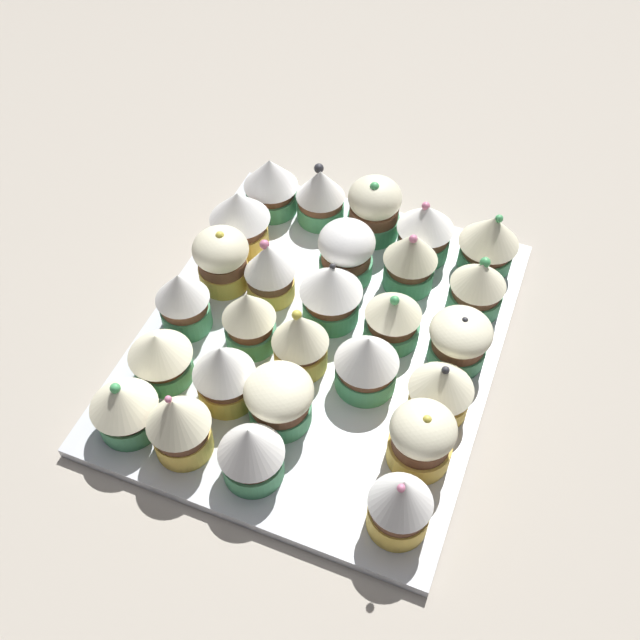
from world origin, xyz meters
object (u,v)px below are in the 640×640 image
(cupcake_3, at_px, (183,300))
(cupcake_4, at_px, (160,355))
(baking_tray, at_px, (320,341))
(cupcake_0, at_px, (271,184))
(cupcake_12, at_px, (346,251))
(cupcake_14, at_px, (300,340))
(cupcake_25, at_px, (422,438))
(cupcake_24, at_px, (441,388))
(cupcake_21, at_px, (489,241))
(cupcake_16, at_px, (254,452))
(cupcake_6, at_px, (320,195))
(cupcake_7, at_px, (269,270))
(cupcake_18, at_px, (410,259))
(cupcake_2, at_px, (222,258))
(cupcake_19, at_px, (393,317))
(cupcake_20, at_px, (367,361))
(cupcake_8, at_px, (249,319))
(cupcake_26, at_px, (400,503))
(cupcake_10, at_px, (179,424))
(cupcake_5, at_px, (124,406))
(cupcake_23, at_px, (459,340))
(cupcake_9, at_px, (224,372))
(cupcake_13, at_px, (330,292))
(cupcake_22, at_px, (478,286))
(cupcake_15, at_px, (275,397))
(cupcake_11, at_px, (378,209))
(cupcake_1, at_px, (240,218))

(cupcake_3, height_order, cupcake_4, cupcake_3)
(baking_tray, bearing_deg, cupcake_0, -142.25)
(cupcake_12, height_order, cupcake_14, cupcake_14)
(cupcake_4, height_order, cupcake_25, cupcake_25)
(cupcake_24, bearing_deg, cupcake_21, -179.16)
(cupcake_16, relative_size, cupcake_21, 0.99)
(cupcake_6, xyz_separation_m, cupcake_7, (0.13, -0.01, 0.00))
(cupcake_18, height_order, cupcake_24, cupcake_18)
(cupcake_16, bearing_deg, cupcake_2, -146.94)
(cupcake_19, relative_size, cupcake_20, 0.95)
(cupcake_8, height_order, cupcake_18, cupcake_18)
(cupcake_24, bearing_deg, cupcake_14, -90.14)
(cupcake_8, height_order, cupcake_16, cupcake_8)
(cupcake_0, relative_size, cupcake_12, 1.01)
(cupcake_4, distance_m, cupcake_26, 0.27)
(cupcake_7, xyz_separation_m, cupcake_25, (0.13, 0.21, -0.00))
(cupcake_0, relative_size, cupcake_10, 0.90)
(cupcake_5, height_order, cupcake_19, cupcake_19)
(cupcake_2, distance_m, cupcake_3, 0.07)
(cupcake_10, distance_m, cupcake_23, 0.28)
(cupcake_25, bearing_deg, cupcake_3, -102.82)
(cupcake_4, bearing_deg, cupcake_0, 179.70)
(cupcake_3, xyz_separation_m, cupcake_20, (0.00, 0.20, -0.00))
(cupcake_16, bearing_deg, cupcake_3, -133.11)
(cupcake_9, height_order, cupcake_16, cupcake_9)
(cupcake_13, height_order, cupcake_22, cupcake_13)
(cupcake_8, bearing_deg, cupcake_7, -173.24)
(cupcake_24, height_order, cupcake_25, cupcake_25)
(cupcake_15, distance_m, cupcake_25, 0.14)
(cupcake_11, distance_m, cupcake_15, 0.27)
(cupcake_13, bearing_deg, cupcake_26, 35.08)
(cupcake_0, relative_size, cupcake_8, 0.95)
(cupcake_21, bearing_deg, cupcake_4, -44.72)
(cupcake_22, bearing_deg, cupcake_5, -45.47)
(cupcake_5, height_order, cupcake_11, cupcake_11)
(cupcake_16, height_order, cupcake_21, cupcake_21)
(cupcake_14, relative_size, cupcake_20, 1.09)
(cupcake_16, bearing_deg, cupcake_21, 158.32)
(cupcake_1, height_order, cupcake_6, cupcake_1)
(cupcake_8, xyz_separation_m, cupcake_9, (0.07, 0.01, 0.00))
(cupcake_20, bearing_deg, cupcake_7, -118.46)
(cupcake_8, xyz_separation_m, cupcake_21, (-0.20, 0.20, -0.00))
(cupcake_11, distance_m, cupcake_25, 0.30)
(cupcake_13, xyz_separation_m, cupcake_24, (0.07, 0.14, -0.01))
(cupcake_13, bearing_deg, cupcake_9, -23.56)
(cupcake_7, xyz_separation_m, cupcake_15, (0.14, 0.07, -0.01))
(cupcake_26, bearing_deg, cupcake_6, -148.72)
(cupcake_3, bearing_deg, cupcake_13, 115.61)
(cupcake_15, distance_m, cupcake_26, 0.16)
(cupcake_2, height_order, cupcake_18, cupcake_18)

